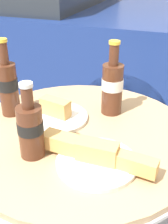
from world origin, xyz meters
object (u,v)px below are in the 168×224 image
cola_bottle_right (30,128)px  cola_bottle_left (112,86)px  lunch_plate_far (55,114)px  bistro_table (80,168)px  cola_bottle_center (8,86)px  lunch_plate_near (96,156)px  parked_car (24,28)px

cola_bottle_right → cola_bottle_left: bearing=66.1°
lunch_plate_far → cola_bottle_right: bearing=-82.7°
bistro_table → cola_bottle_right: 0.29m
cola_bottle_left → bistro_table: bearing=-110.3°
bistro_table → cola_bottle_center: (-0.27, 0.03, 0.25)m
bistro_table → lunch_plate_near: lunch_plate_near is taller
parked_car → bistro_table: bearing=-54.3°
cola_bottle_right → parked_car: 2.26m
cola_bottle_center → lunch_plate_far: (0.16, 0.02, -0.09)m
cola_bottle_right → cola_bottle_center: cola_bottle_center is taller
cola_bottle_right → parked_car: size_ratio=0.06×
bistro_table → lunch_plate_far: 0.20m
cola_bottle_left → parked_car: (-1.32, 1.60, -0.22)m
bistro_table → cola_bottle_center: size_ratio=2.85×
lunch_plate_near → bistro_table: bearing=125.4°
cola_bottle_right → lunch_plate_far: size_ratio=0.98×
lunch_plate_near → lunch_plate_far: (-0.20, 0.18, -0.01)m
bistro_table → parked_car: (-1.27, 1.76, 0.03)m
cola_bottle_center → lunch_plate_far: 0.18m
bistro_table → parked_car: size_ratio=0.19×
cola_bottle_right → bistro_table: bearing=62.7°
parked_car → cola_bottle_left: bearing=-50.5°
cola_bottle_center → lunch_plate_far: bearing=6.2°
cola_bottle_center → parked_car: parked_car is taller
parked_car → cola_bottle_center: bearing=-60.0°
cola_bottle_center → cola_bottle_left: bearing=21.7°
cola_bottle_left → lunch_plate_far: cola_bottle_left is taller
lunch_plate_near → lunch_plate_far: lunch_plate_far is taller
lunch_plate_far → parked_car: (-1.16, 1.72, -0.14)m
lunch_plate_near → cola_bottle_right: bearing=-172.7°
bistro_table → parked_car: parked_car is taller
bistro_table → cola_bottle_right: bearing=-117.3°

